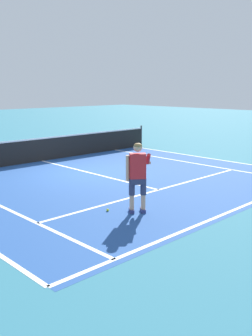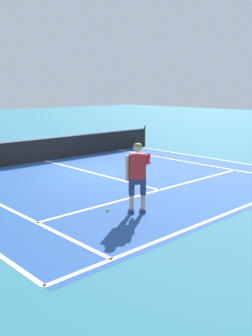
{
  "view_description": "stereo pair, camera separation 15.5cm",
  "coord_description": "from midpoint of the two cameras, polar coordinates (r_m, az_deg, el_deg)",
  "views": [
    {
      "loc": [
        -8.34,
        -10.6,
        2.98
      ],
      "look_at": [
        -1.96,
        -4.01,
        1.05
      ],
      "focal_mm": 40.91,
      "sensor_mm": 36.0,
      "label": 1
    },
    {
      "loc": [
        -8.22,
        -10.71,
        2.98
      ],
      "look_at": [
        -1.96,
        -4.01,
        1.05
      ],
      "focal_mm": 40.91,
      "sensor_mm": 36.0,
      "label": 2
    }
  ],
  "objects": [
    {
      "name": "line_singles_right",
      "position": [
        15.72,
        9.21,
        0.81
      ],
      "size": [
        0.1,
        8.97,
        0.01
      ],
      "primitive_type": "cube",
      "color": "white",
      "rests_on": "ground"
    },
    {
      "name": "ground_plane",
      "position": [
        13.82,
        -6.06,
        -0.64
      ],
      "size": [
        80.0,
        80.0,
        0.0
      ],
      "primitive_type": "plane",
      "color": "teal"
    },
    {
      "name": "tennis_net",
      "position": [
        16.18,
        -12.72,
        2.76
      ],
      "size": [
        11.96,
        0.08,
        1.07
      ],
      "color": "#333338",
      "rests_on": "ground"
    },
    {
      "name": "line_service",
      "position": [
        11.42,
        4.48,
        -3.26
      ],
      "size": [
        8.23,
        0.1,
        0.01
      ],
      "primitive_type": "cube",
      "color": "white",
      "rests_on": "ground"
    },
    {
      "name": "line_baseline",
      "position": [
        9.98,
        15.63,
        -5.92
      ],
      "size": [
        10.98,
        0.1,
        0.01
      ],
      "primitive_type": "cube",
      "color": "white",
      "rests_on": "ground"
    },
    {
      "name": "line_centre_service",
      "position": [
        13.68,
        -5.6,
        -0.74
      ],
      "size": [
        0.1,
        6.4,
        0.01
      ],
      "primitive_type": "cube",
      "color": "white",
      "rests_on": "ground"
    },
    {
      "name": "tennis_ball_near_feet",
      "position": [
        9.47,
        -3.22,
        -6.26
      ],
      "size": [
        0.07,
        0.07,
        0.07
      ],
      "primitive_type": "sphere",
      "color": "#CCE02D",
      "rests_on": "ground"
    },
    {
      "name": "line_doubles_right",
      "position": [
        16.82,
        12.02,
        1.43
      ],
      "size": [
        0.1,
        8.97,
        0.01
      ],
      "primitive_type": "cube",
      "color": "white",
      "rests_on": "ground"
    },
    {
      "name": "court_inner_surface",
      "position": [
        12.73,
        -1.99,
        -1.66
      ],
      "size": [
        10.98,
        9.37,
        0.0
      ],
      "primitive_type": "cube",
      "color": "#234C93",
      "rests_on": "ground"
    },
    {
      "name": "tennis_player",
      "position": [
        9.14,
        1.29,
        -0.71
      ],
      "size": [
        1.11,
        0.82,
        1.71
      ],
      "color": "navy",
      "rests_on": "ground"
    }
  ]
}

